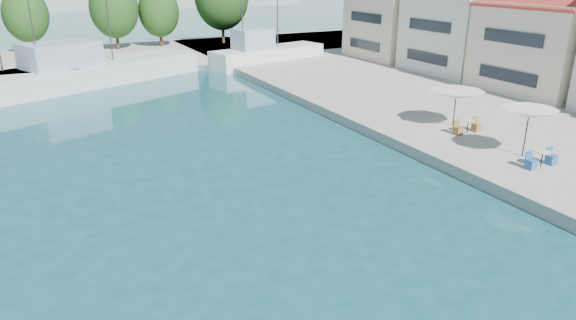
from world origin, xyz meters
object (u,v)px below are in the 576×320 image
trawler_04 (266,55)px  trawler_03 (90,72)px  umbrella_white (529,113)px  umbrella_cream (456,95)px

trawler_04 → trawler_03: bearing=171.8°
umbrella_white → trawler_04: bearing=88.8°
trawler_04 → umbrella_white: (-0.67, -32.29, 1.73)m
trawler_04 → umbrella_white: 32.35m
trawler_04 → umbrella_white: trawler_04 is taller
trawler_04 → umbrella_cream: bearing=-103.0°
trawler_04 → umbrella_cream: 26.78m
trawler_03 → umbrella_cream: (17.39, -25.26, 1.43)m
umbrella_white → umbrella_cream: (0.71, 5.56, -0.30)m
trawler_03 → trawler_04: 17.42m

